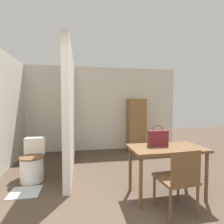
# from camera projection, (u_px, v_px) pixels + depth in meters

# --- Properties ---
(wall_back) EXTENTS (5.03, 0.12, 2.50)m
(wall_back) POSITION_uv_depth(u_px,v_px,m) (96.00, 109.00, 5.32)
(wall_back) COLOR beige
(wall_back) RESTS_ON ground_plane
(partition_wall) EXTENTS (0.12, 2.58, 2.50)m
(partition_wall) POSITION_uv_depth(u_px,v_px,m) (70.00, 111.00, 3.87)
(partition_wall) COLOR beige
(partition_wall) RESTS_ON ground_plane
(dining_table) EXTENTS (1.11, 0.62, 0.76)m
(dining_table) POSITION_uv_depth(u_px,v_px,m) (166.00, 153.00, 2.65)
(dining_table) COLOR brown
(dining_table) RESTS_ON ground_plane
(wooden_chair) EXTENTS (0.48, 0.48, 0.86)m
(wooden_chair) POSITION_uv_depth(u_px,v_px,m) (178.00, 178.00, 2.21)
(wooden_chair) COLOR brown
(wooden_chair) RESTS_ON ground_plane
(toilet) EXTENTS (0.43, 0.57, 0.75)m
(toilet) POSITION_uv_depth(u_px,v_px,m) (33.00, 163.00, 3.24)
(toilet) COLOR white
(toilet) RESTS_ON ground_plane
(handbag) EXTENTS (0.30, 0.11, 0.33)m
(handbag) POSITION_uv_depth(u_px,v_px,m) (158.00, 138.00, 2.71)
(handbag) COLOR maroon
(handbag) RESTS_ON dining_table
(wooden_cabinet) EXTENTS (0.51, 0.46, 1.55)m
(wooden_cabinet) POSITION_uv_depth(u_px,v_px,m) (136.00, 125.00, 5.26)
(wooden_cabinet) COLOR brown
(wooden_cabinet) RESTS_ON ground_plane
(bath_mat) EXTENTS (0.46, 0.40, 0.01)m
(bath_mat) POSITION_uv_depth(u_px,v_px,m) (25.00, 192.00, 2.77)
(bath_mat) COLOR #B2BCC6
(bath_mat) RESTS_ON ground_plane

